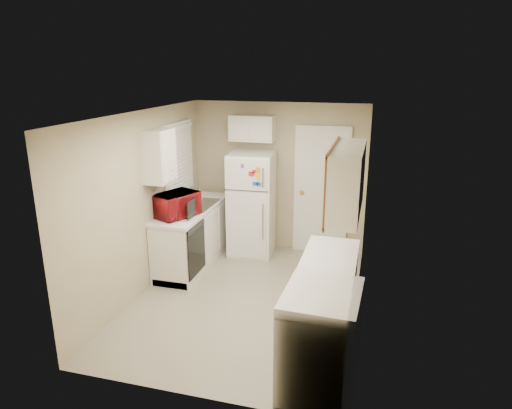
# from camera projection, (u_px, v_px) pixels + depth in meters

# --- Properties ---
(floor) EXTENTS (3.80, 3.80, 0.00)m
(floor) POSITION_uv_depth(u_px,v_px,m) (246.00, 299.00, 5.99)
(floor) COLOR #A9A38B
(floor) RESTS_ON ground
(ceiling) EXTENTS (3.80, 3.80, 0.00)m
(ceiling) POSITION_uv_depth(u_px,v_px,m) (245.00, 114.00, 5.29)
(ceiling) COLOR white
(ceiling) RESTS_ON floor
(wall_left) EXTENTS (3.80, 3.80, 0.00)m
(wall_left) POSITION_uv_depth(u_px,v_px,m) (144.00, 203.00, 6.00)
(wall_left) COLOR tan
(wall_left) RESTS_ON floor
(wall_right) EXTENTS (3.80, 3.80, 0.00)m
(wall_right) POSITION_uv_depth(u_px,v_px,m) (361.00, 222.00, 5.29)
(wall_right) COLOR tan
(wall_right) RESTS_ON floor
(wall_back) EXTENTS (2.80, 2.80, 0.00)m
(wall_back) POSITION_uv_depth(u_px,v_px,m) (279.00, 177.00, 7.40)
(wall_back) COLOR tan
(wall_back) RESTS_ON floor
(wall_front) EXTENTS (2.80, 2.80, 0.00)m
(wall_front) POSITION_uv_depth(u_px,v_px,m) (182.00, 278.00, 3.89)
(wall_front) COLOR tan
(wall_front) RESTS_ON floor
(left_counter) EXTENTS (0.60, 1.80, 0.90)m
(left_counter) POSITION_uv_depth(u_px,v_px,m) (194.00, 235.00, 6.97)
(left_counter) COLOR silver
(left_counter) RESTS_ON floor
(dishwasher) EXTENTS (0.03, 0.58, 0.72)m
(dishwasher) POSITION_uv_depth(u_px,v_px,m) (196.00, 249.00, 6.33)
(dishwasher) COLOR black
(dishwasher) RESTS_ON floor
(sink) EXTENTS (0.54, 0.74, 0.16)m
(sink) POSITION_uv_depth(u_px,v_px,m) (196.00, 207.00, 6.99)
(sink) COLOR gray
(sink) RESTS_ON left_counter
(microwave) EXTENTS (0.69, 0.55, 0.40)m
(microwave) POSITION_uv_depth(u_px,v_px,m) (176.00, 206.00, 6.40)
(microwave) COLOR maroon
(microwave) RESTS_ON left_counter
(soap_bottle) EXTENTS (0.10, 0.10, 0.17)m
(soap_bottle) POSITION_uv_depth(u_px,v_px,m) (200.00, 193.00, 7.23)
(soap_bottle) COLOR silver
(soap_bottle) RESTS_ON left_counter
(window_blinds) EXTENTS (0.10, 0.98, 1.08)m
(window_blinds) POSITION_uv_depth(u_px,v_px,m) (178.00, 159.00, 6.84)
(window_blinds) COLOR silver
(window_blinds) RESTS_ON wall_left
(upper_cabinet_left) EXTENTS (0.30, 0.45, 0.70)m
(upper_cabinet_left) POSITION_uv_depth(u_px,v_px,m) (159.00, 156.00, 5.99)
(upper_cabinet_left) COLOR silver
(upper_cabinet_left) RESTS_ON wall_left
(refrigerator) EXTENTS (0.72, 0.70, 1.65)m
(refrigerator) POSITION_uv_depth(u_px,v_px,m) (252.00, 204.00, 7.25)
(refrigerator) COLOR white
(refrigerator) RESTS_ON floor
(cabinet_over_fridge) EXTENTS (0.70, 0.30, 0.40)m
(cabinet_over_fridge) POSITION_uv_depth(u_px,v_px,m) (252.00, 128.00, 7.13)
(cabinet_over_fridge) COLOR silver
(cabinet_over_fridge) RESTS_ON wall_back
(interior_door) EXTENTS (0.86, 0.06, 2.08)m
(interior_door) POSITION_uv_depth(u_px,v_px,m) (321.00, 192.00, 7.24)
(interior_door) COLOR white
(interior_door) RESTS_ON floor
(right_counter) EXTENTS (0.60, 2.00, 0.90)m
(right_counter) POSITION_uv_depth(u_px,v_px,m) (324.00, 310.00, 4.85)
(right_counter) COLOR silver
(right_counter) RESTS_ON floor
(stove) EXTENTS (0.71, 0.86, 1.01)m
(stove) POSITION_uv_depth(u_px,v_px,m) (320.00, 340.00, 4.21)
(stove) COLOR white
(stove) RESTS_ON floor
(upper_cabinet_right) EXTENTS (0.30, 1.20, 0.70)m
(upper_cabinet_right) POSITION_uv_depth(u_px,v_px,m) (347.00, 181.00, 4.69)
(upper_cabinet_right) COLOR silver
(upper_cabinet_right) RESTS_ON wall_right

